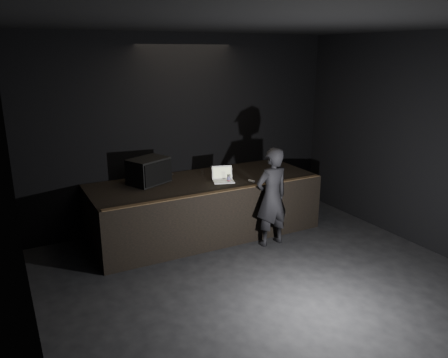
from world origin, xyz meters
TOP-DOWN VIEW (x-y plane):
  - ground at (0.00, 0.00)m, footprint 7.00×7.00m
  - room_walls at (0.00, 0.00)m, footprint 6.10×7.10m
  - stage_riser at (0.00, 2.73)m, footprint 4.00×1.50m
  - riser_lip at (0.00, 2.02)m, footprint 3.92×0.10m
  - stage_monitor at (-0.91, 3.01)m, footprint 0.79×0.70m
  - cable at (-0.80, 3.25)m, footprint 0.91×0.15m
  - laptop at (0.27, 2.54)m, footprint 0.43×0.41m
  - beer_can at (0.31, 2.39)m, footprint 0.06×0.06m
  - plastic_cup at (0.14, 3.07)m, footprint 0.08×0.08m
  - wii_remote at (0.69, 2.27)m, footprint 0.06×0.14m
  - person at (0.79, 1.78)m, footprint 0.64×0.44m

SIDE VIEW (x-z plane):
  - ground at x=0.00m, z-range 0.00..0.00m
  - stage_riser at x=0.00m, z-range 0.00..1.00m
  - person at x=0.79m, z-range 0.00..1.69m
  - riser_lip at x=0.00m, z-range 1.00..1.01m
  - cable at x=-0.80m, z-range 1.00..1.02m
  - wii_remote at x=0.69m, z-range 1.00..1.02m
  - plastic_cup at x=0.14m, z-range 1.00..1.09m
  - laptop at x=0.27m, z-range 0.94..1.19m
  - beer_can at x=0.31m, z-range 1.00..1.15m
  - stage_monitor at x=-0.91m, z-range 1.00..1.44m
  - room_walls at x=0.00m, z-range 0.26..3.78m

